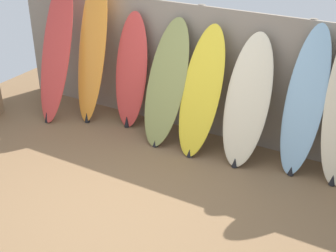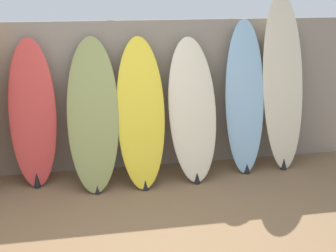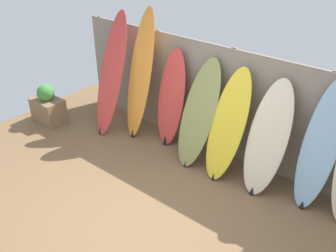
# 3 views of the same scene
# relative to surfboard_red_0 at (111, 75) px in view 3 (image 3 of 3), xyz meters

# --- Properties ---
(ground) EXTENTS (7.68, 7.68, 0.00)m
(ground) POSITION_rel_surfboard_red_0_xyz_m (2.04, -1.45, -1.04)
(ground) COLOR brown
(fence_back) EXTENTS (6.08, 0.11, 1.80)m
(fence_back) POSITION_rel_surfboard_red_0_xyz_m (2.04, 0.56, -0.14)
(fence_back) COLOR gray
(fence_back) RESTS_ON ground
(surfboard_red_0) EXTENTS (0.56, 0.91, 2.09)m
(surfboard_red_0) POSITION_rel_surfboard_red_0_xyz_m (0.00, 0.00, 0.00)
(surfboard_red_0) COLOR #D13D38
(surfboard_red_0) RESTS_ON ground
(surfboard_orange_1) EXTENTS (0.56, 0.64, 2.22)m
(surfboard_orange_1) POSITION_rel_surfboard_red_0_xyz_m (0.52, 0.18, 0.06)
(surfboard_orange_1) COLOR orange
(surfboard_orange_1) RESTS_ON ground
(surfboard_red_2) EXTENTS (0.52, 0.40, 1.65)m
(surfboard_red_2) POSITION_rel_surfboard_red_0_xyz_m (1.12, 0.26, -0.23)
(surfboard_red_2) COLOR #D13D38
(surfboard_red_2) RESTS_ON ground
(surfboard_olive_3) EXTENTS (0.61, 0.75, 1.65)m
(surfboard_olive_3) POSITION_rel_surfboard_red_0_xyz_m (1.78, 0.12, -0.22)
(surfboard_olive_3) COLOR olive
(surfboard_olive_3) RESTS_ON ground
(surfboard_yellow_4) EXTENTS (0.58, 0.71, 1.65)m
(surfboard_yellow_4) POSITION_rel_surfboard_red_0_xyz_m (2.31, 0.10, -0.22)
(surfboard_yellow_4) COLOR yellow
(surfboard_yellow_4) RESTS_ON ground
(surfboard_cream_5) EXTENTS (0.56, 0.64, 1.63)m
(surfboard_cream_5) POSITION_rel_surfboard_red_0_xyz_m (2.92, 0.14, -0.23)
(surfboard_cream_5) COLOR beige
(surfboard_cream_5) RESTS_ON ground
(surfboard_skyblue_6) EXTENTS (0.52, 0.52, 1.81)m
(surfboard_skyblue_6) POSITION_rel_surfboard_red_0_xyz_m (3.59, 0.24, -0.14)
(surfboard_skyblue_6) COLOR #8CB7D6
(surfboard_skyblue_6) RESTS_ON ground
(planter_box) EXTENTS (0.61, 0.41, 0.75)m
(planter_box) POSITION_rel_surfboard_red_0_xyz_m (-1.14, -0.63, -0.73)
(planter_box) COLOR #846647
(planter_box) RESTS_ON ground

